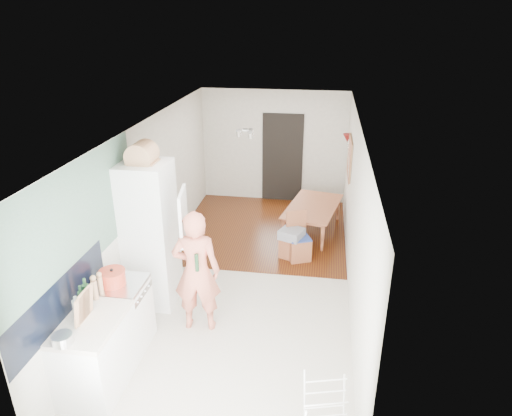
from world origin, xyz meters
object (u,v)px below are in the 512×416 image
(dining_chair, at_px, (299,237))
(stool, at_px, (290,247))
(dining_table, at_px, (314,221))
(person, at_px, (196,261))

(dining_chair, relative_size, stool, 2.15)
(dining_table, height_order, stool, dining_table)
(person, height_order, dining_chair, person)
(person, xyz_separation_m, dining_table, (1.45, 3.18, -0.78))
(person, relative_size, stool, 5.07)
(person, height_order, stool, person)
(dining_table, relative_size, dining_chair, 1.58)
(stool, bearing_deg, person, -116.83)
(dining_chair, distance_m, stool, 0.28)
(person, height_order, dining_table, person)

